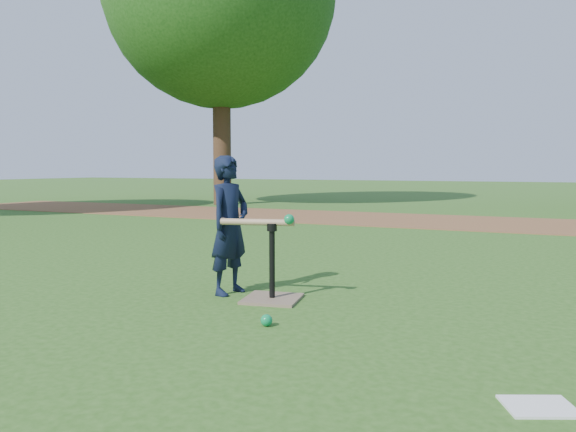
% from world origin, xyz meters
% --- Properties ---
extents(ground, '(80.00, 80.00, 0.00)m').
position_xyz_m(ground, '(0.00, 0.00, 0.00)').
color(ground, '#285116').
rests_on(ground, ground).
extents(dirt_strip, '(24.00, 3.00, 0.01)m').
position_xyz_m(dirt_strip, '(0.00, 7.50, 0.01)').
color(dirt_strip, brown).
rests_on(dirt_strip, ground).
extents(child, '(0.33, 0.46, 1.15)m').
position_xyz_m(child, '(-0.05, 0.43, 0.58)').
color(child, black).
rests_on(child, ground).
extents(wiffle_ball_ground, '(0.08, 0.08, 0.08)m').
position_xyz_m(wiffle_ball_ground, '(0.68, -0.31, 0.04)').
color(wiffle_ball_ground, '#0C8546').
rests_on(wiffle_ball_ground, ground).
extents(clipboard, '(0.37, 0.33, 0.01)m').
position_xyz_m(clipboard, '(2.35, -0.94, 0.01)').
color(clipboard, white).
rests_on(clipboard, ground).
extents(batting_tee, '(0.50, 0.50, 0.61)m').
position_xyz_m(batting_tee, '(0.38, 0.36, 0.11)').
color(batting_tee, '#7A634D').
rests_on(batting_tee, ground).
extents(swing_action, '(0.64, 0.20, 0.10)m').
position_xyz_m(swing_action, '(0.29, 0.34, 0.63)').
color(swing_action, tan).
rests_on(swing_action, ground).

